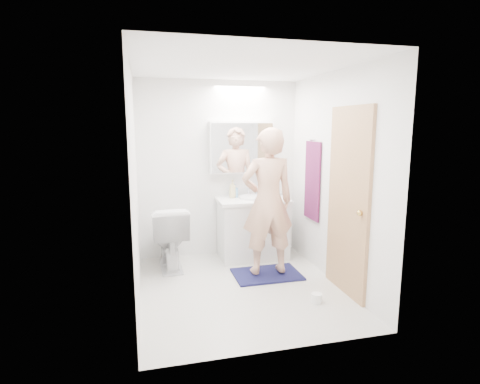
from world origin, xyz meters
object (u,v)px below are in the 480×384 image
object	(u,v)px
toilet	(169,237)
soap_bottle_a	(233,189)
soap_bottle_b	(235,191)
vanity_cabinet	(253,230)
medicine_cabinet	(241,148)
toilet_paper_roll	(317,298)
toothbrush_cup	(263,193)
person	(268,202)

from	to	relation	value
toilet	soap_bottle_a	world-z (taller)	soap_bottle_a
soap_bottle_a	soap_bottle_b	distance (m)	0.06
vanity_cabinet	medicine_cabinet	xyz separation A→B (m)	(-0.11, 0.21, 1.11)
medicine_cabinet	soap_bottle_a	world-z (taller)	medicine_cabinet
vanity_cabinet	toilet_paper_roll	distance (m)	1.57
medicine_cabinet	soap_bottle_b	world-z (taller)	medicine_cabinet
medicine_cabinet	toilet_paper_roll	distance (m)	2.28
toothbrush_cup	toilet_paper_roll	distance (m)	1.86
soap_bottle_a	toothbrush_cup	distance (m)	0.45
soap_bottle_b	toothbrush_cup	bearing A→B (deg)	-2.84
toilet	toilet_paper_roll	world-z (taller)	toilet
toothbrush_cup	person	bearing A→B (deg)	-104.12
toilet	person	distance (m)	1.36
toilet	soap_bottle_b	xyz separation A→B (m)	(0.93, 0.30, 0.51)
toothbrush_cup	toilet	bearing A→B (deg)	-168.37
soap_bottle_a	toothbrush_cup	xyz separation A→B (m)	(0.45, 0.01, -0.07)
person	toilet_paper_roll	xyz separation A→B (m)	(0.27, -0.83, -0.86)
toilet	soap_bottle_a	bearing A→B (deg)	-165.39
vanity_cabinet	medicine_cabinet	distance (m)	1.13
vanity_cabinet	soap_bottle_a	xyz separation A→B (m)	(-0.25, 0.15, 0.55)
soap_bottle_b	toothbrush_cup	size ratio (longest dim) A/B	1.70
toilet	vanity_cabinet	bearing A→B (deg)	-176.20
medicine_cabinet	toilet_paper_roll	bearing A→B (deg)	-78.03
person	soap_bottle_b	distance (m)	0.88
medicine_cabinet	person	world-z (taller)	medicine_cabinet
medicine_cabinet	toothbrush_cup	world-z (taller)	medicine_cabinet
vanity_cabinet	toilet	world-z (taller)	toilet
toilet_paper_roll	toilet	bearing A→B (deg)	135.03
vanity_cabinet	toilet	size ratio (longest dim) A/B	1.11
vanity_cabinet	toothbrush_cup	world-z (taller)	toothbrush_cup
vanity_cabinet	toilet	distance (m)	1.14
medicine_cabinet	toilet	size ratio (longest dim) A/B	1.09
toilet_paper_roll	medicine_cabinet	bearing A→B (deg)	101.97
vanity_cabinet	person	size ratio (longest dim) A/B	0.52
toothbrush_cup	toilet_paper_roll	xyz separation A→B (m)	(0.06, -1.67, -0.82)
vanity_cabinet	person	distance (m)	0.86
toilet_paper_roll	person	bearing A→B (deg)	108.02
medicine_cabinet	vanity_cabinet	bearing A→B (deg)	-62.85
person	toothbrush_cup	xyz separation A→B (m)	(0.21, 0.84, -0.04)
person	toilet	bearing A→B (deg)	-26.90
medicine_cabinet	toothbrush_cup	distance (m)	0.70
soap_bottle_a	toilet_paper_roll	bearing A→B (deg)	-73.10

